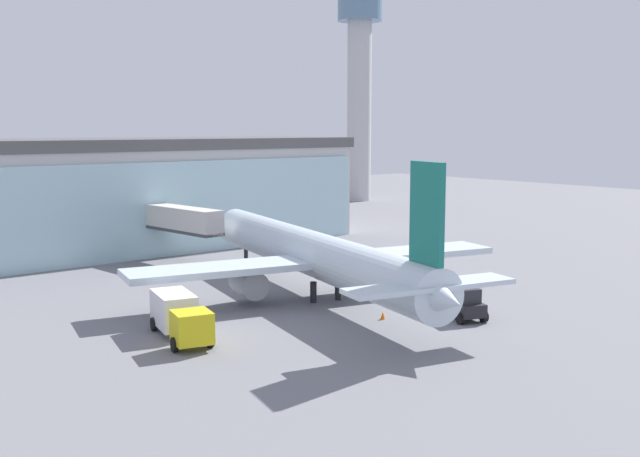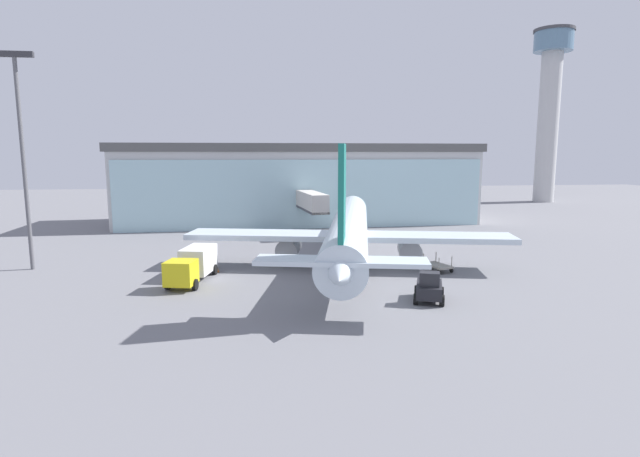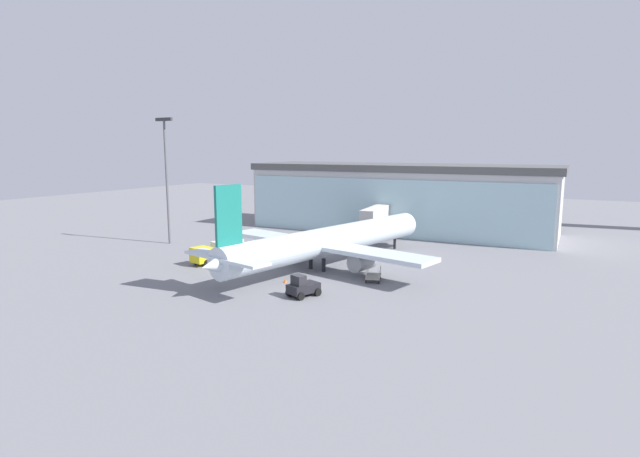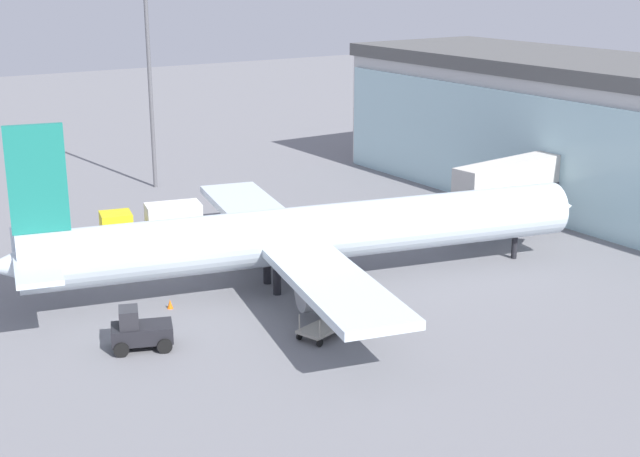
{
  "view_description": "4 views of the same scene",
  "coord_description": "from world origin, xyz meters",
  "px_view_note": "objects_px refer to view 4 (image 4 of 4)",
  "views": [
    {
      "loc": [
        -33.68,
        -36.68,
        13.27
      ],
      "look_at": [
        3.44,
        10.31,
        5.17
      ],
      "focal_mm": 42.0,
      "sensor_mm": 36.0,
      "label": 1
    },
    {
      "loc": [
        -6.72,
        -36.98,
        10.7
      ],
      "look_at": [
        -0.55,
        10.7,
        3.41
      ],
      "focal_mm": 28.0,
      "sensor_mm": 36.0,
      "label": 2
    },
    {
      "loc": [
        30.78,
        -45.22,
        14.86
      ],
      "look_at": [
        1.17,
        8.75,
        4.97
      ],
      "focal_mm": 28.0,
      "sensor_mm": 36.0,
      "label": 3
    },
    {
      "loc": [
        47.69,
        -18.49,
        19.69
      ],
      "look_at": [
        0.11,
        11.76,
        2.87
      ],
      "focal_mm": 50.0,
      "sensor_mm": 36.0,
      "label": 4
    }
  ],
  "objects_px": {
    "airplane": "(303,235)",
    "safety_cone_wingtip": "(202,236)",
    "apron_light_mast": "(149,60)",
    "catering_truck": "(155,221)",
    "baggage_cart": "(323,328)",
    "pushback_tug": "(140,331)",
    "jet_bridge": "(525,175)",
    "safety_cone_nose": "(170,304)"
  },
  "relations": [
    {
      "from": "airplane",
      "to": "safety_cone_wingtip",
      "type": "xyz_separation_m",
      "value": [
        -12.35,
        -1.23,
        -3.04
      ]
    },
    {
      "from": "apron_light_mast",
      "to": "airplane",
      "type": "distance_m",
      "value": 30.65
    },
    {
      "from": "catering_truck",
      "to": "safety_cone_wingtip",
      "type": "xyz_separation_m",
      "value": [
        1.73,
        2.95,
        -1.19
      ]
    },
    {
      "from": "apron_light_mast",
      "to": "baggage_cart",
      "type": "bearing_deg",
      "value": -8.43
    },
    {
      "from": "baggage_cart",
      "to": "pushback_tug",
      "type": "relative_size",
      "value": 0.87
    },
    {
      "from": "jet_bridge",
      "to": "baggage_cart",
      "type": "distance_m",
      "value": 26.24
    },
    {
      "from": "baggage_cart",
      "to": "jet_bridge",
      "type": "bearing_deg",
      "value": 3.12
    },
    {
      "from": "pushback_tug",
      "to": "catering_truck",
      "type": "bearing_deg",
      "value": 84.91
    },
    {
      "from": "safety_cone_nose",
      "to": "safety_cone_wingtip",
      "type": "relative_size",
      "value": 1.0
    },
    {
      "from": "jet_bridge",
      "to": "airplane",
      "type": "height_order",
      "value": "airplane"
    },
    {
      "from": "jet_bridge",
      "to": "pushback_tug",
      "type": "distance_m",
      "value": 33.83
    },
    {
      "from": "baggage_cart",
      "to": "apron_light_mast",
      "type": "bearing_deg",
      "value": 63.73
    },
    {
      "from": "jet_bridge",
      "to": "apron_light_mast",
      "type": "distance_m",
      "value": 34.31
    },
    {
      "from": "pushback_tug",
      "to": "jet_bridge",
      "type": "bearing_deg",
      "value": 28.85
    },
    {
      "from": "catering_truck",
      "to": "safety_cone_wingtip",
      "type": "distance_m",
      "value": 3.62
    },
    {
      "from": "airplane",
      "to": "pushback_tug",
      "type": "relative_size",
      "value": 10.75
    },
    {
      "from": "apron_light_mast",
      "to": "pushback_tug",
      "type": "distance_m",
      "value": 37.64
    },
    {
      "from": "jet_bridge",
      "to": "safety_cone_nose",
      "type": "relative_size",
      "value": 25.55
    },
    {
      "from": "apron_light_mast",
      "to": "airplane",
      "type": "height_order",
      "value": "apron_light_mast"
    },
    {
      "from": "airplane",
      "to": "catering_truck",
      "type": "bearing_deg",
      "value": 118.88
    },
    {
      "from": "airplane",
      "to": "safety_cone_nose",
      "type": "xyz_separation_m",
      "value": [
        -0.78,
        -8.79,
        -3.04
      ]
    },
    {
      "from": "jet_bridge",
      "to": "airplane",
      "type": "distance_m",
      "value": 20.94
    },
    {
      "from": "baggage_cart",
      "to": "pushback_tug",
      "type": "bearing_deg",
      "value": 138.27
    },
    {
      "from": "apron_light_mast",
      "to": "pushback_tug",
      "type": "xyz_separation_m",
      "value": [
        33.1,
        -14.5,
        -10.54
      ]
    },
    {
      "from": "jet_bridge",
      "to": "apron_light_mast",
      "type": "height_order",
      "value": "apron_light_mast"
    },
    {
      "from": "pushback_tug",
      "to": "safety_cone_wingtip",
      "type": "distance_m",
      "value": 19.52
    },
    {
      "from": "safety_cone_nose",
      "to": "apron_light_mast",
      "type": "bearing_deg",
      "value": 159.2
    },
    {
      "from": "jet_bridge",
      "to": "safety_cone_nose",
      "type": "bearing_deg",
      "value": 175.03
    },
    {
      "from": "baggage_cart",
      "to": "pushback_tug",
      "type": "xyz_separation_m",
      "value": [
        -3.99,
        -9.0,
        0.47
      ]
    },
    {
      "from": "jet_bridge",
      "to": "safety_cone_wingtip",
      "type": "height_order",
      "value": "jet_bridge"
    },
    {
      "from": "safety_cone_wingtip",
      "to": "safety_cone_nose",
      "type": "bearing_deg",
      "value": -33.17
    },
    {
      "from": "airplane",
      "to": "safety_cone_wingtip",
      "type": "relative_size",
      "value": 70.74
    },
    {
      "from": "jet_bridge",
      "to": "safety_cone_wingtip",
      "type": "distance_m",
      "value": 24.85
    },
    {
      "from": "airplane",
      "to": "catering_truck",
      "type": "xyz_separation_m",
      "value": [
        -14.08,
        -4.18,
        -1.84
      ]
    },
    {
      "from": "airplane",
      "to": "catering_truck",
      "type": "distance_m",
      "value": 14.8
    },
    {
      "from": "jet_bridge",
      "to": "safety_cone_wingtip",
      "type": "bearing_deg",
      "value": 147.5
    },
    {
      "from": "catering_truck",
      "to": "safety_cone_nose",
      "type": "distance_m",
      "value": 14.13
    },
    {
      "from": "apron_light_mast",
      "to": "catering_truck",
      "type": "bearing_deg",
      "value": -22.22
    },
    {
      "from": "airplane",
      "to": "safety_cone_wingtip",
      "type": "height_order",
      "value": "airplane"
    },
    {
      "from": "catering_truck",
      "to": "baggage_cart",
      "type": "xyz_separation_m",
      "value": [
        21.71,
        0.79,
        -0.97
      ]
    },
    {
      "from": "apron_light_mast",
      "to": "baggage_cart",
      "type": "xyz_separation_m",
      "value": [
        37.09,
        -5.5,
        -11.01
      ]
    },
    {
      "from": "airplane",
      "to": "baggage_cart",
      "type": "distance_m",
      "value": 8.81
    }
  ]
}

